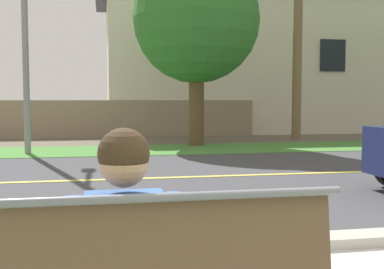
{
  "coord_description": "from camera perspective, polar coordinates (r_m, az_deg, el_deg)",
  "views": [
    {
      "loc": [
        -1.26,
        -1.6,
        1.36
      ],
      "look_at": [
        -0.31,
        3.38,
        1.0
      ],
      "focal_mm": 43.48,
      "sensor_mm": 36.0,
      "label": 1
    }
  ],
  "objects": [
    {
      "name": "curb_edge",
      "position": [
        4.35,
        6.75,
        -13.44
      ],
      "size": [
        44.0,
        0.3,
        0.11
      ],
      "primitive_type": "cube",
      "color": "#ADA89E",
      "rests_on": "ground_plane"
    },
    {
      "name": "far_verge_grass",
      "position": [
        13.08,
        -5.24,
        -1.86
      ],
      "size": [
        48.0,
        2.8,
        0.02
      ],
      "primitive_type": "cube",
      "color": "#478438",
      "rests_on": "ground_plane"
    },
    {
      "name": "road_centre_line",
      "position": [
        8.31,
        -1.96,
        -5.28
      ],
      "size": [
        48.0,
        0.14,
        0.01
      ],
      "primitive_type": "cube",
      "color": "#E0CC4C",
      "rests_on": "ground_plane"
    },
    {
      "name": "shade_tree_far_left",
      "position": [
        14.4,
        1.1,
        15.01
      ],
      "size": [
        3.81,
        3.81,
        6.29
      ],
      "color": "brown",
      "rests_on": "ground_plane"
    },
    {
      "name": "seated_person_blue",
      "position": [
        2.2,
        -8.35,
        -14.21
      ],
      "size": [
        0.52,
        0.68,
        1.25
      ],
      "color": "#333D56",
      "rests_on": "ground_plane"
    },
    {
      "name": "house_across_street",
      "position": [
        22.05,
        6.34,
        9.08
      ],
      "size": [
        13.48,
        6.91,
        6.48
      ],
      "color": "beige",
      "rests_on": "ground_plane"
    },
    {
      "name": "street_asphalt",
      "position": [
        8.31,
        -1.96,
        -5.32
      ],
      "size": [
        52.0,
        8.0,
        0.01
      ],
      "primitive_type": "cube",
      "color": "#424247",
      "rests_on": "ground_plane"
    },
    {
      "name": "ground_plane",
      "position": [
        9.78,
        -3.32,
        -3.92
      ],
      "size": [
        140.0,
        140.0,
        0.0
      ],
      "primitive_type": "plane",
      "color": "#665B4C"
    },
    {
      "name": "garden_wall",
      "position": [
        17.82,
        -13.08,
        1.86
      ],
      "size": [
        13.0,
        0.36,
        1.4
      ],
      "primitive_type": "cube",
      "color": "gray",
      "rests_on": "ground_plane"
    },
    {
      "name": "streetlamp",
      "position": [
        13.14,
        -19.75,
        14.88
      ],
      "size": [
        0.24,
        2.1,
        6.75
      ],
      "color": "gray",
      "rests_on": "ground_plane"
    }
  ]
}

